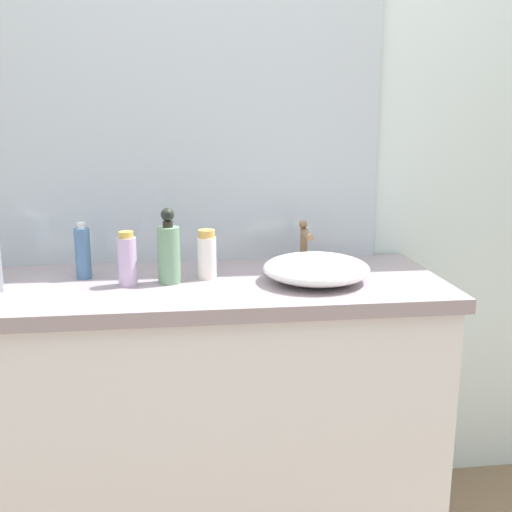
% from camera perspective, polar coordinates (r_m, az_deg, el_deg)
% --- Properties ---
extents(bathroom_wall_rear, '(6.00, 0.06, 2.60)m').
position_cam_1_polar(bathroom_wall_rear, '(2.13, -2.96, 10.17)').
color(bathroom_wall_rear, silver).
rests_on(bathroom_wall_rear, ground).
extents(vanity_counter, '(1.53, 0.57, 0.91)m').
position_cam_1_polar(vanity_counter, '(2.03, -5.37, -14.83)').
color(vanity_counter, white).
rests_on(vanity_counter, ground).
extents(wall_mirror_panel, '(1.30, 0.01, 1.30)m').
position_cam_1_polar(wall_mirror_panel, '(2.09, -6.32, 17.19)').
color(wall_mirror_panel, '#B2BCC6').
rests_on(wall_mirror_panel, vanity_counter).
extents(sink_basin, '(0.33, 0.33, 0.08)m').
position_cam_1_polar(sink_basin, '(1.86, 5.70, -1.19)').
color(sink_basin, white).
rests_on(sink_basin, vanity_counter).
extents(faucet, '(0.03, 0.13, 0.16)m').
position_cam_1_polar(faucet, '(2.02, 4.61, 1.49)').
color(faucet, brown).
rests_on(faucet, vanity_counter).
extents(soap_dispenser, '(0.07, 0.07, 0.23)m').
position_cam_1_polar(soap_dispenser, '(1.84, -8.24, 0.43)').
color(soap_dispenser, gray).
rests_on(soap_dispenser, vanity_counter).
extents(lotion_bottle, '(0.06, 0.06, 0.15)m').
position_cam_1_polar(lotion_bottle, '(1.89, -4.66, 0.10)').
color(lotion_bottle, white).
rests_on(lotion_bottle, vanity_counter).
extents(perfume_bottle, '(0.05, 0.05, 0.18)m').
position_cam_1_polar(perfume_bottle, '(1.95, -16.02, 0.33)').
color(perfume_bottle, '#456992').
rests_on(perfume_bottle, vanity_counter).
extents(spray_can, '(0.06, 0.06, 0.16)m').
position_cam_1_polar(spray_can, '(1.84, -12.06, -0.36)').
color(spray_can, '#C7A9D3').
rests_on(spray_can, vanity_counter).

